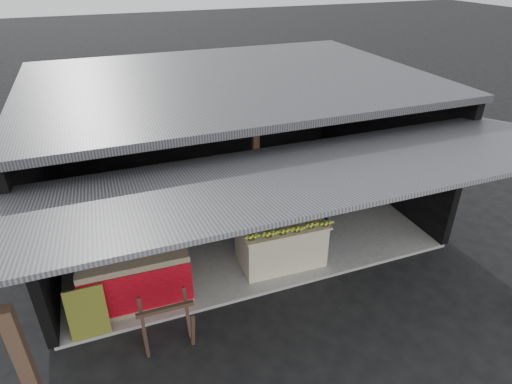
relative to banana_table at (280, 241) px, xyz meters
name	(u,v)px	position (x,y,z in m)	size (l,w,h in m)	color
ground	(279,291)	(-0.32, -0.70, -0.48)	(80.00, 80.00, 0.00)	black
concrete_slab	(233,215)	(-0.32, 1.80, -0.45)	(7.00, 5.00, 0.06)	gray
shophouse	(225,119)	(-0.32, 2.12, 1.62)	(7.40, 7.29, 3.02)	black
banana_table	(280,241)	(0.00, 0.00, 0.00)	(1.55, 0.99, 0.84)	white
banana_pile	(281,218)	(0.00, 0.00, 0.50)	(1.40, 0.84, 0.17)	yellow
white_crate	(258,212)	(-0.08, 0.89, 0.12)	(1.02, 0.74, 1.08)	white
neighbor_stall	(135,275)	(-2.54, -0.12, 0.09)	(1.67, 0.78, 1.70)	#998466
green_signboard	(87,313)	(-3.29, -0.61, -0.01)	(0.55, 0.04, 0.82)	black
sawhorse	(167,323)	(-2.26, -1.21, 0.01)	(0.79, 0.69, 0.77)	#452E22
water_barrel	(319,231)	(0.94, 0.29, -0.19)	(0.31, 0.31, 0.46)	#110D91
plastic_chair	(332,171)	(2.16, 1.98, 0.09)	(0.53, 0.53, 0.86)	#0A113A
magenta_rug	(308,205)	(1.38, 1.58, -0.42)	(1.50, 1.00, 0.01)	#661645
picture_frames	(193,99)	(-0.49, 4.20, 1.45)	(1.62, 0.04, 0.46)	black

